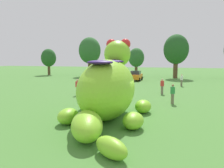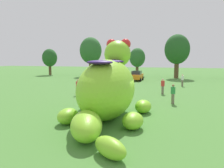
{
  "view_description": "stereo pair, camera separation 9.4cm",
  "coord_description": "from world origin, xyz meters",
  "px_view_note": "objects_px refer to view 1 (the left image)",
  "views": [
    {
      "loc": [
        3.19,
        -13.91,
        3.91
      ],
      "look_at": [
        -0.95,
        0.43,
        2.13
      ],
      "focal_mm": 34.67,
      "sensor_mm": 36.0,
      "label": 1
    },
    {
      "loc": [
        3.28,
        -13.89,
        3.91
      ],
      "look_at": [
        -0.95,
        0.43,
        2.13
      ],
      "focal_mm": 34.67,
      "sensor_mm": 36.0,
      "label": 2
    }
  ],
  "objects_px": {
    "car_black": "(113,75)",
    "spectator_wandering": "(162,86)",
    "spectator_near_inflatable": "(90,81)",
    "spectator_mid_field": "(78,87)",
    "car_orange": "(136,76)",
    "car_silver": "(92,75)",
    "giant_inflatable_creature": "(108,88)",
    "spectator_far_side": "(173,94)",
    "spectator_by_cars": "(182,80)"
  },
  "relations": [
    {
      "from": "car_black",
      "to": "spectator_mid_field",
      "type": "relative_size",
      "value": 2.47
    },
    {
      "from": "car_orange",
      "to": "car_black",
      "type": "bearing_deg",
      "value": -173.9
    },
    {
      "from": "spectator_by_cars",
      "to": "spectator_wandering",
      "type": "distance_m",
      "value": 7.89
    },
    {
      "from": "car_black",
      "to": "spectator_near_inflatable",
      "type": "relative_size",
      "value": 2.47
    },
    {
      "from": "spectator_mid_field",
      "to": "spectator_wandering",
      "type": "distance_m",
      "value": 9.18
    },
    {
      "from": "car_orange",
      "to": "spectator_by_cars",
      "type": "bearing_deg",
      "value": -38.53
    },
    {
      "from": "spectator_mid_field",
      "to": "car_silver",
      "type": "bearing_deg",
      "value": 106.02
    },
    {
      "from": "car_black",
      "to": "spectator_far_side",
      "type": "distance_m",
      "value": 20.85
    },
    {
      "from": "car_black",
      "to": "spectator_near_inflatable",
      "type": "height_order",
      "value": "car_black"
    },
    {
      "from": "giant_inflatable_creature",
      "to": "spectator_by_cars",
      "type": "bearing_deg",
      "value": 74.25
    },
    {
      "from": "spectator_by_cars",
      "to": "spectator_far_side",
      "type": "bearing_deg",
      "value": -95.01
    },
    {
      "from": "giant_inflatable_creature",
      "to": "spectator_far_side",
      "type": "distance_m",
      "value": 7.1
    },
    {
      "from": "spectator_mid_field",
      "to": "spectator_wandering",
      "type": "relative_size",
      "value": 1.0
    },
    {
      "from": "giant_inflatable_creature",
      "to": "spectator_mid_field",
      "type": "xyz_separation_m",
      "value": [
        -5.69,
        7.47,
        -1.13
      ]
    },
    {
      "from": "spectator_near_inflatable",
      "to": "car_black",
      "type": "bearing_deg",
      "value": 88.46
    },
    {
      "from": "car_orange",
      "to": "spectator_wandering",
      "type": "relative_size",
      "value": 2.41
    },
    {
      "from": "spectator_by_cars",
      "to": "spectator_wandering",
      "type": "bearing_deg",
      "value": -106.54
    },
    {
      "from": "spectator_by_cars",
      "to": "spectator_far_side",
      "type": "height_order",
      "value": "same"
    },
    {
      "from": "car_silver",
      "to": "spectator_by_cars",
      "type": "relative_size",
      "value": 2.41
    },
    {
      "from": "spectator_near_inflatable",
      "to": "spectator_wandering",
      "type": "height_order",
      "value": "same"
    },
    {
      "from": "car_black",
      "to": "spectator_wandering",
      "type": "xyz_separation_m",
      "value": [
        9.28,
        -13.08,
        -0.01
      ]
    },
    {
      "from": "car_black",
      "to": "spectator_mid_field",
      "type": "bearing_deg",
      "value": -87.61
    },
    {
      "from": "car_black",
      "to": "spectator_mid_field",
      "type": "xyz_separation_m",
      "value": [
        0.68,
        -16.3,
        -0.01
      ]
    },
    {
      "from": "car_orange",
      "to": "spectator_mid_field",
      "type": "bearing_deg",
      "value": -101.38
    },
    {
      "from": "spectator_far_side",
      "to": "giant_inflatable_creature",
      "type": "bearing_deg",
      "value": -125.3
    },
    {
      "from": "spectator_by_cars",
      "to": "spectator_wandering",
      "type": "relative_size",
      "value": 1.0
    },
    {
      "from": "giant_inflatable_creature",
      "to": "spectator_mid_field",
      "type": "distance_m",
      "value": 9.46
    },
    {
      "from": "car_black",
      "to": "spectator_by_cars",
      "type": "relative_size",
      "value": 2.47
    },
    {
      "from": "spectator_near_inflatable",
      "to": "spectator_mid_field",
      "type": "bearing_deg",
      "value": -80.97
    },
    {
      "from": "car_silver",
      "to": "spectator_far_side",
      "type": "distance_m",
      "value": 22.48
    },
    {
      "from": "car_black",
      "to": "car_silver",
      "type": "bearing_deg",
      "value": -170.21
    },
    {
      "from": "spectator_mid_field",
      "to": "spectator_far_side",
      "type": "distance_m",
      "value": 9.9
    },
    {
      "from": "car_silver",
      "to": "spectator_far_side",
      "type": "height_order",
      "value": "car_silver"
    },
    {
      "from": "car_orange",
      "to": "spectator_by_cars",
      "type": "xyz_separation_m",
      "value": [
        7.48,
        -5.95,
        -0.01
      ]
    },
    {
      "from": "spectator_far_side",
      "to": "car_black",
      "type": "bearing_deg",
      "value": 120.0
    },
    {
      "from": "spectator_far_side",
      "to": "spectator_wandering",
      "type": "bearing_deg",
      "value": 102.99
    },
    {
      "from": "car_black",
      "to": "spectator_wandering",
      "type": "bearing_deg",
      "value": -54.66
    },
    {
      "from": "car_silver",
      "to": "spectator_far_side",
      "type": "xyz_separation_m",
      "value": [
        14.24,
        -17.4,
        -0.01
      ]
    },
    {
      "from": "spectator_near_inflatable",
      "to": "spectator_far_side",
      "type": "relative_size",
      "value": 1.0
    },
    {
      "from": "giant_inflatable_creature",
      "to": "car_orange",
      "type": "height_order",
      "value": "giant_inflatable_creature"
    },
    {
      "from": "car_orange",
      "to": "spectator_mid_field",
      "type": "xyz_separation_m",
      "value": [
        -3.37,
        -16.74,
        -0.01
      ]
    },
    {
      "from": "giant_inflatable_creature",
      "to": "spectator_mid_field",
      "type": "bearing_deg",
      "value": 127.31
    },
    {
      "from": "spectator_near_inflatable",
      "to": "spectator_by_cars",
      "type": "xyz_separation_m",
      "value": [
        11.8,
        4.77,
        0.0
      ]
    },
    {
      "from": "spectator_by_cars",
      "to": "spectator_far_side",
      "type": "relative_size",
      "value": 1.0
    },
    {
      "from": "car_silver",
      "to": "car_orange",
      "type": "xyz_separation_m",
      "value": [
        7.86,
        1.09,
        0.0
      ]
    },
    {
      "from": "spectator_by_cars",
      "to": "car_black",
      "type": "bearing_deg",
      "value": 154.4
    },
    {
      "from": "car_black",
      "to": "car_orange",
      "type": "height_order",
      "value": "same"
    },
    {
      "from": "car_black",
      "to": "spectator_far_side",
      "type": "relative_size",
      "value": 2.47
    },
    {
      "from": "spectator_near_inflatable",
      "to": "car_orange",
      "type": "bearing_deg",
      "value": 68.04
    },
    {
      "from": "spectator_near_inflatable",
      "to": "spectator_mid_field",
      "type": "relative_size",
      "value": 1.0
    }
  ]
}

